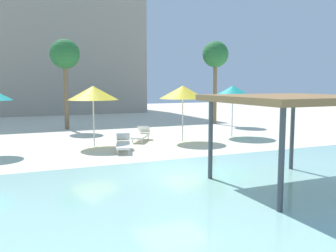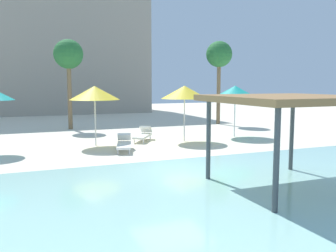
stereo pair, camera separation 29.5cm
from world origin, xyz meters
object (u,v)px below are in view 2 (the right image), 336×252
(lounge_chair_4, at_px, (124,143))
(palm_tree_1, at_px, (68,56))
(shade_pavilion, at_px, (287,102))
(beach_umbrella_yellow_5, at_px, (95,93))
(beach_umbrella_teal_4, at_px, (235,92))
(beach_umbrella_yellow_2, at_px, (185,92))
(lounge_chair_3, at_px, (143,134))
(palm_tree_0, at_px, (219,56))

(lounge_chair_4, height_order, palm_tree_1, palm_tree_1)
(shade_pavilion, height_order, beach_umbrella_yellow_5, beach_umbrella_yellow_5)
(beach_umbrella_teal_4, height_order, lounge_chair_4, beach_umbrella_teal_4)
(beach_umbrella_teal_4, bearing_deg, beach_umbrella_yellow_2, -172.26)
(beach_umbrella_yellow_5, relative_size, lounge_chair_3, 1.50)
(shade_pavilion, height_order, palm_tree_0, palm_tree_0)
(beach_umbrella_yellow_5, distance_m, palm_tree_1, 7.41)
(palm_tree_0, relative_size, palm_tree_1, 1.04)
(lounge_chair_3, distance_m, lounge_chair_4, 2.95)
(beach_umbrella_yellow_5, distance_m, palm_tree_0, 12.25)
(shade_pavilion, xyz_separation_m, palm_tree_1, (-3.94, 16.29, 2.28))
(palm_tree_1, bearing_deg, lounge_chair_3, -65.68)
(beach_umbrella_teal_4, distance_m, lounge_chair_3, 5.72)
(lounge_chair_4, bearing_deg, palm_tree_1, -155.59)
(shade_pavilion, xyz_separation_m, beach_umbrella_yellow_5, (-3.64, 9.22, 0.07))
(lounge_chair_3, xyz_separation_m, lounge_chair_4, (-1.69, -2.41, 0.00))
(beach_umbrella_yellow_2, xyz_separation_m, lounge_chair_4, (-3.62, -1.44, -2.21))
(beach_umbrella_yellow_2, distance_m, lounge_chair_3, 3.09)
(beach_umbrella_teal_4, bearing_deg, beach_umbrella_yellow_5, -179.36)
(palm_tree_0, bearing_deg, beach_umbrella_yellow_2, -131.49)
(beach_umbrella_yellow_2, bearing_deg, beach_umbrella_teal_4, 7.74)
(beach_umbrella_teal_4, height_order, lounge_chair_3, beach_umbrella_teal_4)
(beach_umbrella_yellow_5, relative_size, palm_tree_0, 0.47)
(lounge_chair_4, bearing_deg, shade_pavilion, 36.67)
(lounge_chair_4, relative_size, palm_tree_0, 0.33)
(beach_umbrella_yellow_2, distance_m, palm_tree_1, 9.14)
(lounge_chair_4, distance_m, palm_tree_0, 13.16)
(shade_pavilion, bearing_deg, beach_umbrella_yellow_2, 84.17)
(lounge_chair_4, distance_m, palm_tree_1, 9.99)
(palm_tree_0, height_order, palm_tree_1, palm_tree_0)
(beach_umbrella_yellow_5, height_order, palm_tree_1, palm_tree_1)
(shade_pavilion, relative_size, palm_tree_0, 0.64)
(beach_umbrella_yellow_5, bearing_deg, lounge_chair_3, 13.14)
(palm_tree_1, bearing_deg, lounge_chair_4, -82.14)
(beach_umbrella_teal_4, bearing_deg, palm_tree_1, 139.50)
(beach_umbrella_teal_4, bearing_deg, palm_tree_0, 68.11)
(lounge_chair_3, xyz_separation_m, palm_tree_0, (7.69, 5.54, 4.66))
(beach_umbrella_teal_4, height_order, palm_tree_0, palm_tree_0)
(beach_umbrella_yellow_2, relative_size, lounge_chair_3, 1.50)
(beach_umbrella_yellow_2, bearing_deg, beach_umbrella_yellow_5, 175.42)
(lounge_chair_3, bearing_deg, palm_tree_0, 158.42)
(lounge_chair_3, relative_size, palm_tree_1, 0.33)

